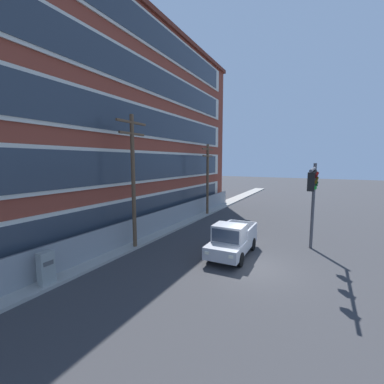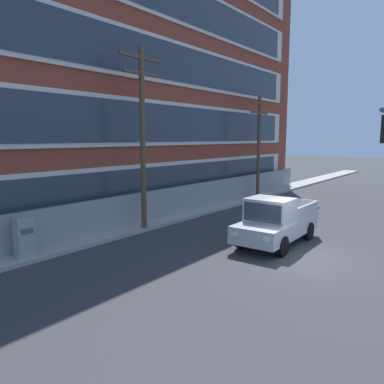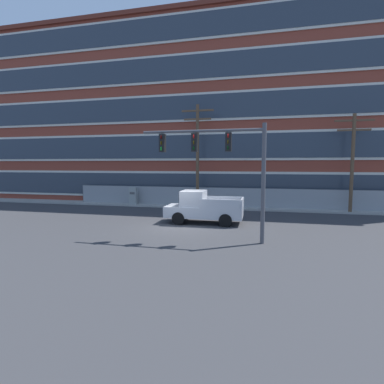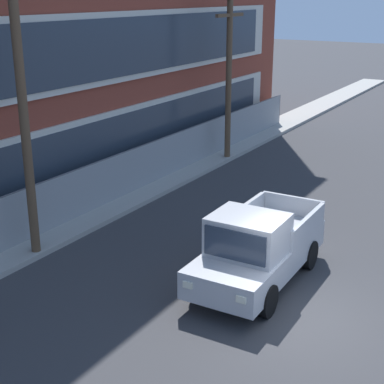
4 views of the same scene
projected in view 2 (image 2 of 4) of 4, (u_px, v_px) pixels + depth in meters
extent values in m
plane|color=#38383A|center=(298.00, 258.00, 14.26)|extent=(160.00, 160.00, 0.00)
cube|color=#9E9B93|center=(142.00, 225.00, 19.28)|extent=(80.00, 1.84, 0.16)
cube|color=brown|center=(2.00, 56.00, 19.02)|extent=(47.05, 10.58, 17.30)
cube|color=beige|center=(71.00, 197.00, 16.78)|extent=(43.29, 0.10, 2.49)
cube|color=#2D3844|center=(72.00, 197.00, 16.74)|extent=(41.41, 0.06, 2.08)
cube|color=beige|center=(68.00, 119.00, 16.28)|extent=(43.29, 0.10, 2.49)
cube|color=#2D3844|center=(69.00, 119.00, 16.24)|extent=(41.41, 0.06, 2.08)
cube|color=beige|center=(64.00, 36.00, 15.78)|extent=(43.29, 0.10, 2.49)
cube|color=#2D3844|center=(65.00, 35.00, 15.74)|extent=(41.41, 0.06, 2.08)
cube|color=gray|center=(184.00, 200.00, 22.14)|extent=(31.41, 0.04, 1.76)
cylinder|color=#4C4C51|center=(290.00, 178.00, 34.49)|extent=(0.06, 0.06, 1.76)
cylinder|color=#4C4C51|center=(184.00, 186.00, 22.01)|extent=(31.41, 0.05, 0.05)
cube|color=#B2B5BA|center=(276.00, 227.00, 16.11)|extent=(4.93, 2.01, 0.70)
cube|color=#B2B5BA|center=(270.00, 210.00, 15.44)|extent=(1.50, 1.81, 0.99)
cube|color=#283342|center=(262.00, 213.00, 14.84)|extent=(0.08, 1.60, 0.74)
cube|color=#B2B5BA|center=(307.00, 211.00, 16.36)|extent=(2.45, 0.16, 0.56)
cube|color=#B2B5BA|center=(268.00, 206.00, 17.43)|extent=(2.45, 0.16, 0.56)
cube|color=#B2B5BA|center=(298.00, 204.00, 17.94)|extent=(0.13, 1.87, 0.56)
cylinder|color=black|center=(282.00, 246.00, 14.47)|extent=(0.80, 0.27, 0.80)
cylinder|color=black|center=(241.00, 239.00, 15.52)|extent=(0.80, 0.27, 0.80)
cylinder|color=black|center=(308.00, 231.00, 16.80)|extent=(0.80, 0.27, 0.80)
cylinder|color=black|center=(271.00, 225.00, 17.86)|extent=(0.80, 0.27, 0.80)
cube|color=white|center=(266.00, 239.00, 13.73)|extent=(0.06, 0.24, 0.16)
cube|color=white|center=(234.00, 234.00, 14.53)|extent=(0.06, 0.24, 0.16)
cylinder|color=brown|center=(143.00, 142.00, 17.88)|extent=(0.26, 0.26, 8.73)
cube|color=brown|center=(141.00, 58.00, 17.33)|extent=(2.71, 0.14, 0.14)
cube|color=brown|center=(141.00, 73.00, 17.43)|extent=(2.31, 0.14, 0.14)
cylinder|color=brown|center=(259.00, 149.00, 27.39)|extent=(0.26, 0.26, 7.53)
cube|color=brown|center=(260.00, 103.00, 26.92)|extent=(2.72, 0.14, 0.14)
cube|color=brown|center=(260.00, 113.00, 27.02)|extent=(2.32, 0.14, 0.14)
cube|color=#939993|center=(25.00, 239.00, 13.77)|extent=(0.68, 0.40, 1.69)
cube|color=#515151|center=(27.00, 231.00, 13.60)|extent=(0.47, 0.02, 0.20)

